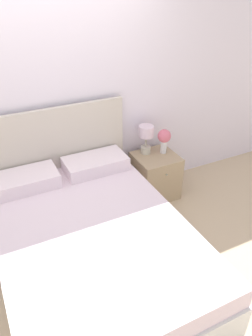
{
  "coord_description": "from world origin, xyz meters",
  "views": [
    {
      "loc": [
        -0.66,
        -3.06,
        2.41
      ],
      "look_at": [
        0.56,
        -0.6,
        0.72
      ],
      "focal_mm": 35.0,
      "sensor_mm": 36.0,
      "label": 1
    }
  ],
  "objects_px": {
    "table_lamp": "(146,136)",
    "flower_vase": "(164,138)",
    "bed": "(90,244)",
    "nightstand": "(155,176)"
  },
  "relations": [
    {
      "from": "bed",
      "to": "flower_vase",
      "type": "relative_size",
      "value": 7.39
    },
    {
      "from": "flower_vase",
      "to": "table_lamp",
      "type": "bearing_deg",
      "value": 155.84
    },
    {
      "from": "bed",
      "to": "flower_vase",
      "type": "height_order",
      "value": "bed"
    },
    {
      "from": "bed",
      "to": "table_lamp",
      "type": "bearing_deg",
      "value": 39.98
    },
    {
      "from": "table_lamp",
      "to": "bed",
      "type": "bearing_deg",
      "value": -140.02
    },
    {
      "from": "table_lamp",
      "to": "flower_vase",
      "type": "relative_size",
      "value": 1.17
    },
    {
      "from": "table_lamp",
      "to": "flower_vase",
      "type": "distance_m",
      "value": 0.21
    },
    {
      "from": "bed",
      "to": "table_lamp",
      "type": "height_order",
      "value": "bed"
    },
    {
      "from": "nightstand",
      "to": "table_lamp",
      "type": "height_order",
      "value": "table_lamp"
    },
    {
      "from": "bed",
      "to": "nightstand",
      "type": "xyz_separation_m",
      "value": [
        1.13,
        0.76,
        -0.04
      ]
    }
  ]
}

